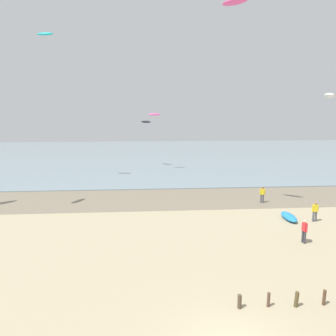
{
  "coord_description": "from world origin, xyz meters",
  "views": [
    {
      "loc": [
        -3.35,
        -10.01,
        8.87
      ],
      "look_at": [
        -1.71,
        11.91,
        5.12
      ],
      "focal_mm": 32.95,
      "sensor_mm": 36.0,
      "label": 1
    }
  ],
  "objects": [
    {
      "name": "kite_aloft_3",
      "position": [
        13.58,
        17.78,
        10.69
      ],
      "size": [
        1.91,
        2.8,
        0.53
      ],
      "primitive_type": "ellipsoid",
      "rotation": [
        0.12,
        0.0,
        1.15
      ],
      "color": "white"
    },
    {
      "name": "kite_aloft_6",
      "position": [
        -15.63,
        31.75,
        18.94
      ],
      "size": [
        2.26,
        1.13,
        0.54
      ],
      "primitive_type": "ellipsoid",
      "rotation": [
        -0.31,
        0.0,
        2.97
      ],
      "color": "#19B2B7"
    },
    {
      "name": "kite_aloft_7",
      "position": [
        -3.16,
        43.32,
        7.82
      ],
      "size": [
        2.15,
        2.5,
        0.45
      ],
      "primitive_type": "ellipsoid",
      "rotation": [
        -0.07,
        0.0,
        5.35
      ],
      "color": "black"
    },
    {
      "name": "person_nearest_camera",
      "position": [
        10.91,
        14.02,
        0.92
      ],
      "size": [
        0.57,
        0.23,
        1.71
      ],
      "color": "#4C4C56",
      "rests_on": "ground"
    },
    {
      "name": "wet_sand_strip",
      "position": [
        0.0,
        22.16,
        0.0
      ],
      "size": [
        120.0,
        8.61,
        0.01
      ],
      "primitive_type": "cube",
      "color": "#7A6D59",
      "rests_on": "ground"
    },
    {
      "name": "grounded_kite",
      "position": [
        8.96,
        14.63,
        0.26
      ],
      "size": [
        1.05,
        2.63,
        0.52
      ],
      "primitive_type": "ellipsoid",
      "rotation": [
        0.0,
        0.0,
        1.53
      ],
      "color": "#2384D1",
      "rests_on": "ground"
    },
    {
      "name": "kite_aloft_4",
      "position": [
        4.29,
        17.18,
        18.25
      ],
      "size": [
        2.27,
        2.07,
        0.59
      ],
      "primitive_type": "ellipsoid",
      "rotation": [
        -0.35,
        0.0,
        5.6
      ],
      "color": "#E54C99"
    },
    {
      "name": "person_by_waterline",
      "position": [
        8.6,
        19.87,
        0.92
      ],
      "size": [
        0.57,
        0.25,
        1.71
      ],
      "color": "#4C4C56",
      "rests_on": "ground"
    },
    {
      "name": "person_mid_beach",
      "position": [
        7.72,
        9.77,
        0.92
      ],
      "size": [
        0.27,
        0.56,
        1.71
      ],
      "color": "#383842",
      "rests_on": "ground"
    },
    {
      "name": "sea",
      "position": [
        0.0,
        61.47,
        0.05
      ],
      "size": [
        160.0,
        70.0,
        0.1
      ],
      "primitive_type": "cube",
      "color": "gray",
      "rests_on": "ground"
    },
    {
      "name": "kite_aloft_5",
      "position": [
        -1.8,
        39.36,
        9.06
      ],
      "size": [
        2.01,
        0.71,
        0.42
      ],
      "primitive_type": "ellipsoid",
      "rotation": [
        0.16,
        0.0,
        6.27
      ],
      "color": "#E54C99"
    }
  ]
}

